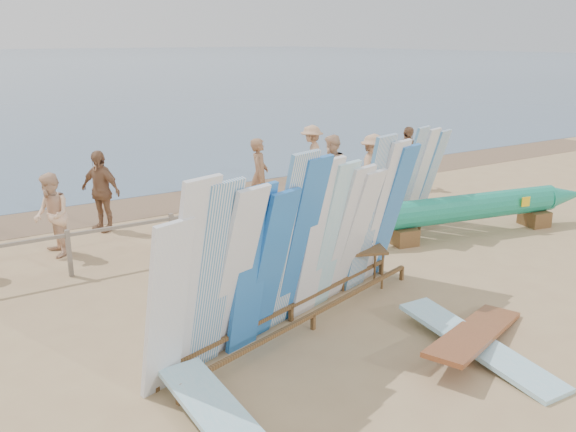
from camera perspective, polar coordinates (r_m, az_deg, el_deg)
ground at (r=10.02m, az=-4.23°, el=-8.81°), size 160.00×160.00×0.00m
wet_sand_strip at (r=16.37m, az=-16.14°, el=0.65°), size 40.00×2.60×0.01m
fence at (r=12.36m, az=-10.84°, el=-0.98°), size 12.08×0.08×0.90m
main_surfboard_rack at (r=9.04m, az=1.37°, el=-3.06°), size 5.49×2.26×2.79m
side_surfboard_rack at (r=14.12m, az=11.76°, el=3.10°), size 2.22×1.27×2.42m
outrigger_canoe at (r=14.16m, az=16.93°, el=0.69°), size 6.60×1.73×0.94m
vendor_table at (r=10.89m, az=6.73°, el=-4.62°), size 1.01×0.88×1.13m
flat_board_c at (r=9.34m, az=17.03°, el=-11.51°), size 2.69×1.56×0.41m
flat_board_b at (r=9.15m, az=17.23°, el=-12.13°), size 0.64×2.71×0.27m
beach_chair_left at (r=13.78m, az=-7.06°, el=-0.56°), size 0.64×0.66×0.93m
beach_chair_right at (r=14.07m, az=-5.50°, el=-0.19°), size 0.77×0.78×0.89m
stroller at (r=13.63m, az=-6.96°, el=-0.11°), size 0.66×0.84×1.04m
beachgoer_extra_0 at (r=16.41m, az=7.90°, el=4.46°), size 1.22×1.11×1.82m
beachgoer_9 at (r=18.08m, az=2.22°, el=5.67°), size 1.14×1.18×1.80m
beachgoer_4 at (r=14.40m, az=-17.14°, el=2.27°), size 0.96×1.17×1.85m
beachgoer_10 at (r=18.04m, az=11.03°, el=5.37°), size 1.09×0.54×1.81m
beachgoer_2 at (r=13.01m, az=-21.23°, el=0.07°), size 0.42×0.84×1.70m
beachgoer_7 at (r=15.39m, az=-2.68°, el=3.87°), size 0.71×0.76×1.85m
beachgoer_8 at (r=15.82m, az=4.07°, el=4.22°), size 0.82×1.01×1.87m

